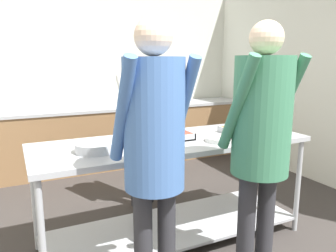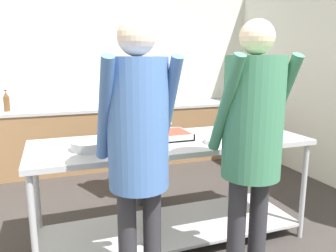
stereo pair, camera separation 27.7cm
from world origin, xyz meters
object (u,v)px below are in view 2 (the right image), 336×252
object	(u,v)px
sauce_pan	(91,145)
guest_serving_right	(138,139)
serving_tray_roast	(167,135)
cook_behind_counter	(148,114)
broccoli_bowl	(128,135)
plate_stack	(221,141)
guest_serving_left	(252,132)
water_bottle	(7,102)
serving_tray_vegetables	(248,132)

from	to	relation	value
sauce_pan	guest_serving_right	bearing A→B (deg)	-72.12
serving_tray_roast	cook_behind_counter	bearing A→B (deg)	86.50
broccoli_bowl	cook_behind_counter	size ratio (longest dim) A/B	0.11
plate_stack	guest_serving_left	xyz separation A→B (m)	(-0.09, -0.55, 0.19)
guest_serving_left	water_bottle	xyz separation A→B (m)	(-1.71, 3.03, -0.09)
serving_tray_vegetables	water_bottle	bearing A→B (deg)	132.96
serving_tray_roast	guest_serving_right	size ratio (longest dim) A/B	0.21
sauce_pan	serving_tray_vegetables	bearing A→B (deg)	0.47
guest_serving_right	serving_tray_vegetables	bearing A→B (deg)	28.36
sauce_pan	guest_serving_left	distance (m)	1.16
serving_tray_vegetables	guest_serving_left	size ratio (longest dim) A/B	0.21
sauce_pan	plate_stack	distance (m)	1.01
broccoli_bowl	serving_tray_roast	world-z (taller)	broccoli_bowl
broccoli_bowl	guest_serving_right	bearing A→B (deg)	-99.16
guest_serving_left	cook_behind_counter	world-z (taller)	guest_serving_left
plate_stack	guest_serving_right	bearing A→B (deg)	-149.49
guest_serving_left	guest_serving_right	world-z (taller)	guest_serving_left
broccoli_bowl	plate_stack	bearing A→B (deg)	-30.16
plate_stack	cook_behind_counter	size ratio (longest dim) A/B	0.17
serving_tray_roast	guest_serving_right	world-z (taller)	guest_serving_right
sauce_pan	guest_serving_right	world-z (taller)	guest_serving_right
serving_tray_vegetables	sauce_pan	bearing A→B (deg)	-179.53
serving_tray_vegetables	guest_serving_left	bearing A→B (deg)	-122.55
sauce_pan	plate_stack	xyz separation A→B (m)	(1.00, -0.14, -0.02)
guest_serving_right	plate_stack	bearing A→B (deg)	30.51
serving_tray_vegetables	guest_serving_right	bearing A→B (deg)	-151.64
sauce_pan	serving_tray_vegetables	xyz separation A→B (m)	(1.36, 0.01, -0.01)
serving_tray_vegetables	cook_behind_counter	world-z (taller)	cook_behind_counter
guest_serving_right	water_bottle	size ratio (longest dim) A/B	6.33
plate_stack	water_bottle	xyz separation A→B (m)	(-1.80, 2.47, 0.10)
serving_tray_vegetables	water_bottle	size ratio (longest dim) A/B	1.32
sauce_pan	guest_serving_left	xyz separation A→B (m)	(0.91, -0.70, 0.17)
guest_serving_left	cook_behind_counter	size ratio (longest dim) A/B	1.12
water_bottle	serving_tray_vegetables	bearing A→B (deg)	-47.04
broccoli_bowl	water_bottle	distance (m)	2.38
sauce_pan	serving_tray_vegetables	world-z (taller)	sauce_pan
broccoli_bowl	guest_serving_left	size ratio (longest dim) A/B	0.10
serving_tray_roast	guest_serving_right	distance (m)	0.91
plate_stack	cook_behind_counter	xyz separation A→B (m)	(-0.31, 1.02, 0.07)
serving_tray_roast	plate_stack	size ratio (longest dim) A/B	1.34
sauce_pan	guest_serving_left	world-z (taller)	guest_serving_left
serving_tray_roast	plate_stack	bearing A→B (deg)	-39.45
broccoli_bowl	water_bottle	size ratio (longest dim) A/B	0.65
plate_stack	guest_serving_left	distance (m)	0.59
broccoli_bowl	cook_behind_counter	world-z (taller)	cook_behind_counter
serving_tray_roast	plate_stack	distance (m)	0.46
sauce_pan	serving_tray_roast	xyz separation A→B (m)	(0.65, 0.15, -0.01)
broccoli_bowl	sauce_pan	bearing A→B (deg)	-144.03
broccoli_bowl	serving_tray_vegetables	size ratio (longest dim) A/B	0.49
sauce_pan	cook_behind_counter	bearing A→B (deg)	51.64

